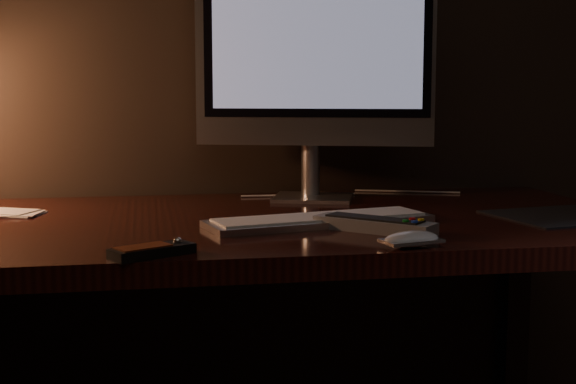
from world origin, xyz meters
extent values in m
cube|color=black|center=(0.00, 1.85, 0.73)|extent=(1.60, 0.75, 0.04)
cube|color=black|center=(0.75, 2.18, 0.35)|extent=(0.06, 0.06, 0.71)
cube|color=black|center=(0.00, 2.20, 0.45)|extent=(1.48, 0.02, 0.51)
cube|color=silver|center=(0.20, 2.10, 0.75)|extent=(0.22, 0.20, 0.01)
cylinder|color=silver|center=(0.20, 2.13, 0.82)|extent=(0.05, 0.05, 0.12)
cube|color=silver|center=(0.20, 2.09, 1.09)|extent=(0.52, 0.20, 0.44)
cube|color=black|center=(0.20, 2.07, 1.12)|extent=(0.48, 0.16, 0.37)
cube|color=#95A0CC|center=(0.20, 2.07, 1.12)|extent=(0.45, 0.15, 0.33)
cube|color=silver|center=(0.15, 1.76, 0.76)|extent=(0.45, 0.21, 0.02)
cube|color=black|center=(0.65, 1.76, 0.75)|extent=(0.32, 0.27, 0.00)
ellipsoid|color=white|center=(0.24, 1.52, 0.76)|extent=(0.11, 0.07, 0.02)
cube|color=black|center=(-0.17, 1.52, 0.76)|extent=(0.14, 0.10, 0.02)
cube|color=maroon|center=(-0.17, 1.52, 0.77)|extent=(0.09, 0.07, 0.00)
sphere|color=silver|center=(-0.17, 1.52, 0.77)|extent=(0.01, 0.01, 0.01)
cube|color=gray|center=(0.23, 1.67, 0.76)|extent=(0.20, 0.19, 0.02)
cube|color=black|center=(0.23, 1.67, 0.77)|extent=(0.16, 0.15, 0.00)
cylinder|color=red|center=(0.23, 1.67, 0.78)|extent=(0.01, 0.01, 0.00)
cylinder|color=#0C8C19|center=(0.23, 1.67, 0.78)|extent=(0.01, 0.01, 0.00)
cylinder|color=gold|center=(0.23, 1.67, 0.78)|extent=(0.01, 0.01, 0.00)
cylinder|color=#1433BF|center=(0.23, 1.67, 0.78)|extent=(0.01, 0.01, 0.00)
cube|color=white|center=(-0.45, 1.98, 0.75)|extent=(0.16, 0.13, 0.01)
cylinder|color=white|center=(0.32, 2.15, 0.75)|extent=(0.52, 0.12, 0.00)
camera|label=1|loc=(-0.17, 0.31, 1.00)|focal=50.00mm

